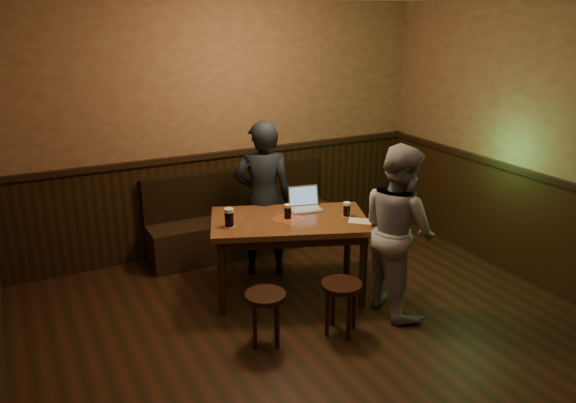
% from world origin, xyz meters
% --- Properties ---
extents(room, '(5.04, 6.04, 2.84)m').
position_xyz_m(room, '(0.00, 0.22, 1.20)').
color(room, black).
rests_on(room, ground).
extents(bench, '(2.20, 0.50, 0.95)m').
position_xyz_m(bench, '(0.11, 2.75, 0.31)').
color(bench, black).
rests_on(bench, ground).
extents(pub_table, '(1.69, 1.32, 0.80)m').
position_xyz_m(pub_table, '(0.11, 1.53, 0.69)').
color(pub_table, '#573718').
rests_on(pub_table, ground).
extents(stool_left, '(0.45, 0.45, 0.47)m').
position_xyz_m(stool_left, '(-0.47, 0.83, 0.37)').
color(stool_left, black).
rests_on(stool_left, ground).
extents(stool_right, '(0.36, 0.36, 0.48)m').
position_xyz_m(stool_right, '(0.18, 0.69, 0.38)').
color(stool_right, black).
rests_on(stool_right, ground).
extents(pint_left, '(0.11, 0.11, 0.18)m').
position_xyz_m(pint_left, '(-0.48, 1.59, 0.88)').
color(pint_left, '#A91F14').
rests_on(pint_left, pub_table).
extents(pint_mid, '(0.09, 0.09, 0.14)m').
position_xyz_m(pint_mid, '(0.10, 1.54, 0.87)').
color(pint_mid, '#A91F14').
rests_on(pint_mid, pub_table).
extents(pint_right, '(0.09, 0.09, 0.14)m').
position_xyz_m(pint_right, '(0.63, 1.33, 0.87)').
color(pint_right, '#A91F14').
rests_on(pint_right, pub_table).
extents(laptop, '(0.35, 0.31, 0.22)m').
position_xyz_m(laptop, '(0.38, 1.71, 0.85)').
color(laptop, silver).
rests_on(laptop, pub_table).
extents(menu, '(0.26, 0.26, 0.00)m').
position_xyz_m(menu, '(0.68, 1.16, 0.80)').
color(menu, silver).
rests_on(menu, pub_table).
extents(person_suit, '(0.71, 0.59, 1.66)m').
position_xyz_m(person_suit, '(0.09, 2.09, 0.83)').
color(person_suit, black).
rests_on(person_suit, ground).
extents(person_grey, '(0.64, 0.80, 1.59)m').
position_xyz_m(person_grey, '(0.86, 0.82, 0.80)').
color(person_grey, '#939398').
rests_on(person_grey, ground).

